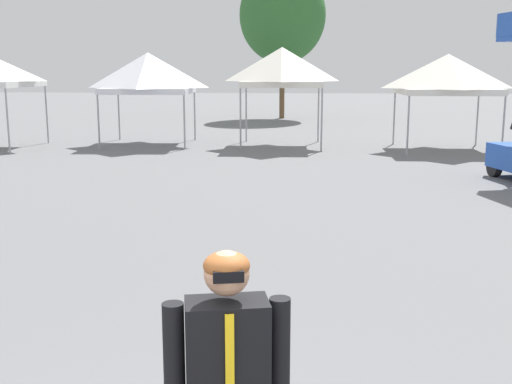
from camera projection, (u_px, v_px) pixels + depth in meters
canopy_tent_behind_left at (148, 73)px, 22.38m from camera, size 3.19×3.19×3.23m
canopy_tent_far_right at (282, 67)px, 21.79m from camera, size 2.85×2.85×3.40m
canopy_tent_far_left at (448, 74)px, 20.84m from camera, size 3.09×3.09×3.15m
tree_behind_tents_center at (283, 15)px, 33.96m from camera, size 4.62×4.62×8.05m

